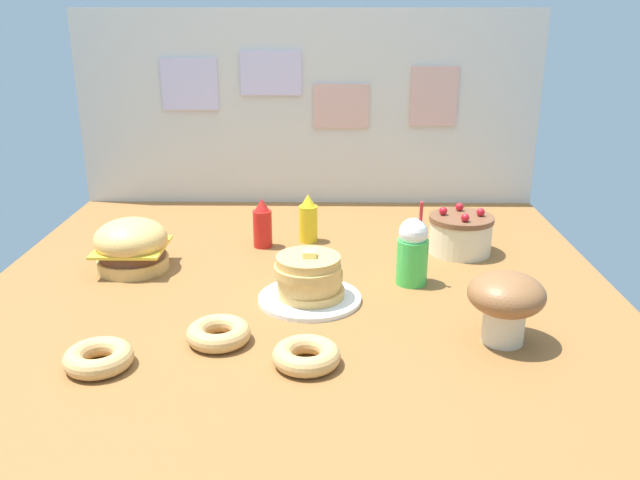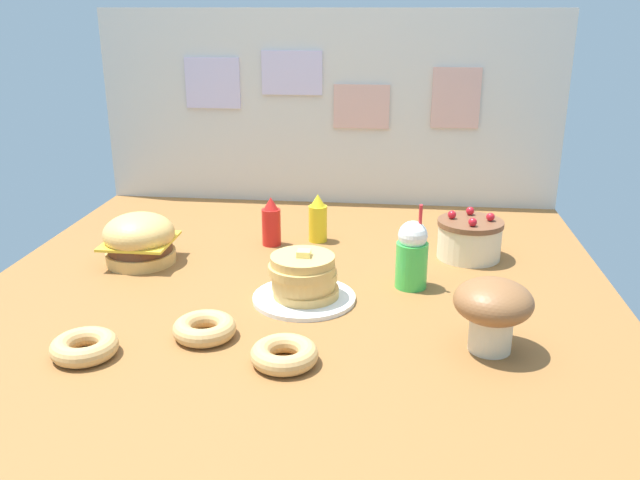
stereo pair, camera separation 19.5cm
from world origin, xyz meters
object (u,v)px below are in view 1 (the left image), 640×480
Objects in this scene: pancake_stack at (309,281)px; mushroom_stool at (506,300)px; donut_chocolate at (219,333)px; ketchup_bottle at (262,225)px; layer_cake at (460,234)px; mustard_bottle at (308,220)px; donut_vanilla at (306,355)px; donut_pink_glaze at (98,357)px; burger at (131,246)px; cream_soda_cup at (413,252)px.

mushroom_stool is (0.51, -0.25, 0.05)m from pancake_stack.
ketchup_bottle is at bearing 86.57° from donut_chocolate.
mustard_bottle reaches higher than layer_cake.
layer_cake reaches higher than donut_vanilla.
donut_pink_glaze is at bearing -171.62° from mushroom_stool.
layer_cake is 1.34× the size of donut_vanilla.
pancake_stack is 1.70× the size of ketchup_bottle.
layer_cake is at bearing 38.83° from pancake_stack.
ketchup_bottle reaches higher than burger.
mushroom_stool reaches higher than pancake_stack.
cream_soda_cup is 0.60m from donut_vanilla.
pancake_stack reaches higher than donut_chocolate.
donut_chocolate is (-0.74, -0.68, -0.04)m from layer_cake.
mushroom_stool is at bearing -55.73° from mustard_bottle.
layer_cake is 1.34× the size of donut_chocolate.
cream_soda_cup is at bearing 58.67° from donut_vanilla.
burger is 0.91m from cream_soda_cup.
donut_chocolate is at bearing -137.56° from layer_cake.
mustard_bottle is 0.94m from mushroom_stool.
donut_chocolate is at bearing 154.00° from donut_vanilla.
donut_pink_glaze is at bearing -109.90° from ketchup_bottle.
donut_vanilla is at bearing -88.44° from mustard_bottle.
layer_cake is 1.25× the size of ketchup_bottle.
mustard_bottle is at bearing 26.62° from burger.
donut_vanilla is at bearing -121.33° from cream_soda_cup.
pancake_stack is 1.36× the size of layer_cake.
donut_chocolate is at bearing -54.24° from burger.
donut_pink_glaze is at bearing -141.39° from pancake_stack.
ketchup_bottle is (0.41, 0.23, 0.00)m from burger.
mushroom_stool is (0.50, 0.13, 0.09)m from donut_vanilla.
donut_vanilla is (0.00, -0.38, -0.04)m from pancake_stack.
donut_chocolate is at bearing -143.63° from cream_soda_cup.
donut_pink_glaze is at bearing -153.89° from donut_chocolate.
ketchup_bottle is 0.92m from donut_pink_glaze.
cream_soda_cup reaches higher than mustard_bottle.
donut_pink_glaze is (-1.01, -0.81, -0.04)m from layer_cake.
donut_chocolate is at bearing -104.59° from mustard_bottle.
mustard_bottle reaches higher than pancake_stack.
mushroom_stool is at bearing 8.38° from donut_pink_glaze.
donut_chocolate is at bearing -130.66° from pancake_stack.
ketchup_bottle is 1.08× the size of donut_vanilla.
pancake_stack is 1.13× the size of cream_soda_cup.
pancake_stack is at bearing 154.01° from mushroom_stool.
donut_pink_glaze is at bearing -146.78° from cream_soda_cup.
mustard_bottle is (0.16, 0.06, 0.00)m from ketchup_bottle.
burger is at bearing 98.54° from donut_pink_glaze.
layer_cake is 0.83× the size of cream_soda_cup.
burger is 0.65m from donut_pink_glaze.
mushroom_stool reaches higher than burger.
burger is at bearing -153.38° from mustard_bottle.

